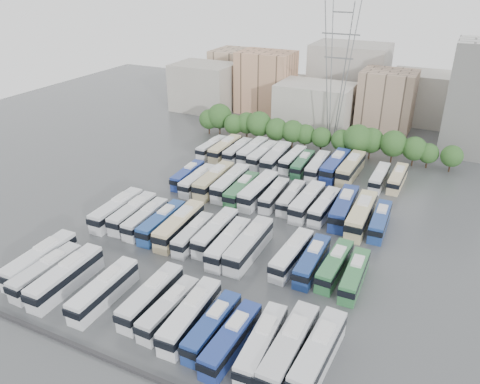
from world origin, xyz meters
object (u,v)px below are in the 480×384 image
at_px(bus_r1_s3, 162,222).
at_px(bus_r1_s7, 229,243).
at_px(bus_r3_s10, 351,168).
at_px(bus_r3_s12, 379,177).
at_px(bus_r1_s1, 133,213).
at_px(bus_r2_s2, 198,180).
at_px(bus_r3_s5, 276,157).
at_px(electricity_pylon, 338,68).
at_px(bus_r1_s8, 249,244).
at_px(bus_r0_s8, 191,315).
at_px(bus_r0_s11, 262,344).
at_px(bus_r1_s0, 117,209).
at_px(bus_r1_s10, 292,254).
at_px(bus_r3_s1, 225,148).
at_px(bus_r2_s3, 214,180).
at_px(bus_r1_s13, 355,275).
at_px(bus_r3_s2, 238,151).
at_px(bus_r2_s4, 230,182).
at_px(bus_r2_s9, 307,201).
at_px(bus_r1_s5, 193,234).
at_px(apartment_tower, 480,99).
at_px(bus_r2_s7, 274,195).
at_px(bus_r0_s1, 47,272).
at_px(bus_r3_s0, 212,147).
at_px(bus_r3_s4, 263,155).
at_px(bus_r0_s7, 169,308).
at_px(bus_r3_s9, 335,165).
at_px(bus_r0_s13, 318,353).
at_px(bus_r0_s12, 289,348).
at_px(bus_r2_s10, 324,206).
at_px(bus_r2_s6, 258,190).
at_px(bus_r1_s11, 312,260).
at_px(bus_r3_s7, 303,164).
at_px(bus_r0_s4, 104,290).
at_px(bus_r1_s12, 335,265).
at_px(bus_r3_s13, 398,178).
at_px(bus_r0_s9, 212,326).
at_px(bus_r2_s12, 361,214).
at_px(bus_r3_s3, 253,151).
at_px(bus_r0_s0, 40,260).
at_px(bus_r2_s8, 291,197).
at_px(bus_r0_s6, 151,296).
at_px(bus_r1_s6, 216,232).
at_px(bus_r3_s8, 318,166).

xyz_separation_m(bus_r1_s3, bus_r1_s7, (13.29, -1.05, 0.04)).
bearing_deg(bus_r1_s7, bus_r3_s10, 72.94).
bearing_deg(bus_r3_s12, bus_r1_s1, -135.81).
distance_m(bus_r2_s2, bus_r3_s5, 20.31).
height_order(electricity_pylon, bus_r1_s8, electricity_pylon).
xyz_separation_m(bus_r0_s8, bus_r3_s12, (13.04, 53.11, -0.21)).
distance_m(bus_r0_s11, bus_r1_s8, 20.90).
bearing_deg(bus_r1_s0, bus_r1_s10, -1.09).
bearing_deg(bus_r3_s1, bus_r2_s3, -69.46).
relative_size(bus_r1_s13, bus_r3_s2, 0.95).
xyz_separation_m(bus_r1_s3, bus_r2_s4, (3.46, 18.95, 0.16)).
distance_m(bus_r2_s4, bus_r3_s5, 16.55).
bearing_deg(bus_r2_s9, bus_r1_s5, -123.45).
relative_size(apartment_tower, bus_r2_s7, 2.36).
height_order(bus_r0_s1, bus_r3_s0, bus_r0_s1).
distance_m(bus_r1_s7, bus_r1_s10, 10.06).
distance_m(electricity_pylon, bus_r3_s4, 28.24).
height_order(bus_r0_s7, bus_r3_s9, bus_r3_s9).
distance_m(bus_r0_s13, bus_r1_s0, 45.87).
height_order(bus_r0_s12, bus_r3_s12, bus_r0_s12).
bearing_deg(bus_r3_s10, bus_r0_s13, -78.19).
distance_m(bus_r0_s1, bus_r0_s8, 23.38).
bearing_deg(bus_r3_s1, bus_r2_s10, -31.19).
distance_m(bus_r0_s8, bus_r2_s6, 36.80).
bearing_deg(bus_r1_s1, bus_r1_s11, -2.93).
height_order(bus_r1_s3, bus_r2_s3, bus_r2_s3).
distance_m(bus_r2_s7, bus_r3_s7, 16.75).
height_order(apartment_tower, bus_r3_s9, apartment_tower).
bearing_deg(bus_r0_s4, bus_r2_s10, 60.73).
distance_m(bus_r0_s4, bus_r1_s12, 32.72).
xyz_separation_m(bus_r1_s5, bus_r2_s6, (3.20, 19.00, 0.34)).
relative_size(bus_r1_s5, bus_r3_s13, 0.98).
bearing_deg(electricity_pylon, bus_r1_s11, -77.01).
distance_m(bus_r0_s7, bus_r0_s8, 3.27).
xyz_separation_m(bus_r0_s9, bus_r2_s12, (10.06, 35.27, 0.38)).
height_order(bus_r0_s13, bus_r3_s3, bus_r0_s13).
relative_size(bus_r0_s11, bus_r2_s10, 1.03).
relative_size(bus_r0_s0, bus_r2_s9, 1.01).
xyz_separation_m(electricity_pylon, bus_r3_s1, (-20.11, -20.30, -16.75)).
bearing_deg(bus_r1_s7, bus_r0_s11, -55.04).
height_order(bus_r1_s3, bus_r2_s8, bus_r1_s3).
bearing_deg(bus_r3_s7, bus_r0_s6, -95.50).
bearing_deg(bus_r1_s0, bus_r1_s8, -2.34).
bearing_deg(bus_r2_s4, bus_r1_s7, -65.58).
height_order(bus_r0_s0, bus_r0_s11, bus_r0_s0).
bearing_deg(bus_r1_s10, bus_r2_s3, 145.13).
bearing_deg(bus_r2_s8, bus_r1_s10, -71.01).
relative_size(bus_r1_s1, bus_r3_s13, 1.08).
xyz_separation_m(bus_r1_s6, bus_r3_s8, (6.70, 33.89, -0.03)).
xyz_separation_m(bus_r2_s4, bus_r3_s1, (-9.92, 16.73, -0.08)).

